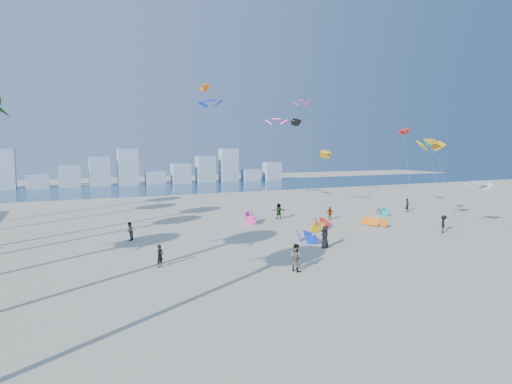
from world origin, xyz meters
name	(u,v)px	position (x,y,z in m)	size (l,w,h in m)	color
ground	(329,301)	(0.00, 0.00, 0.00)	(220.00, 220.00, 0.00)	beige
ocean	(129,189)	(0.00, 72.00, 0.01)	(220.00, 220.00, 0.00)	navy
kitesurfer_near	(160,256)	(-7.03, 10.80, 0.82)	(0.60, 0.39, 1.65)	black
kitesurfer_mid	(296,257)	(1.29, 5.83, 0.96)	(0.93, 0.73, 1.92)	gray
kitesurfers_far	(317,220)	(11.52, 18.75, 0.91)	(37.49, 15.80, 1.91)	black
grounded_kites	(317,222)	(11.96, 19.43, 0.47)	(19.29, 14.89, 1.09)	#0D2EE6
flying_kites	(323,123)	(15.43, 23.75, 11.47)	(24.87, 34.82, 16.67)	#FFAE0D
distant_skyline	(116,172)	(-1.19, 82.00, 3.09)	(85.00, 3.00, 8.40)	#9EADBF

